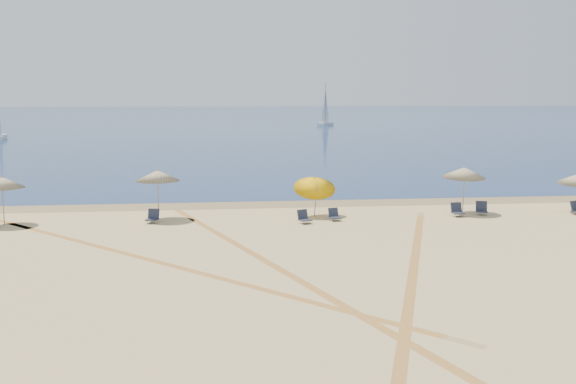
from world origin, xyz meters
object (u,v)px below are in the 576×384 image
umbrella_1 (2,182)px  chair_5 (457,210)px  umbrella_4 (464,172)px  chair_6 (482,209)px  chair_2 (153,217)px  sailboat_1 (325,113)px  umbrella_2 (157,176)px  chair_4 (334,215)px  chair_3 (304,217)px  umbrella_3 (315,184)px

umbrella_1 → chair_5: bearing=-0.8°
umbrella_4 → chair_6: (0.84, -0.57, -1.93)m
umbrella_4 → chair_2: size_ratio=3.30×
umbrella_1 → sailboat_1: 114.90m
umbrella_2 → umbrella_4: size_ratio=1.01×
umbrella_2 → chair_4: umbrella_2 is taller
chair_2 → chair_3: bearing=6.0°
chair_3 → chair_4: size_ratio=1.14×
sailboat_1 → umbrella_1: bearing=-77.3°
chair_3 → chair_4: bearing=-4.8°
chair_3 → umbrella_2: bearing=142.9°
chair_3 → chair_4: (1.66, 0.54, -0.02)m
umbrella_3 → chair_5: 7.79m
umbrella_2 → umbrella_3: umbrella_2 is taller
chair_6 → sailboat_1: 109.90m
umbrella_4 → sailboat_1: size_ratio=0.28×
chair_2 → umbrella_1: bearing=-169.4°
chair_2 → chair_4: bearing=10.6°
chair_6 → umbrella_2: bearing=-164.1°
chair_2 → chair_3: (7.61, -0.96, -0.01)m
chair_5 → sailboat_1: sailboat_1 is taller
umbrella_3 → chair_3: 2.46m
chair_2 → chair_6: size_ratio=0.93×
umbrella_4 → chair_3: size_ratio=3.17×
chair_2 → chair_6: chair_6 is taller
chair_4 → chair_5: bearing=-8.8°
umbrella_1 → umbrella_3: (15.78, 0.50, -0.38)m
chair_3 → chair_2: bearing=150.1°
umbrella_1 → chair_5: size_ratio=3.38×
chair_6 → chair_2: bearing=-161.0°
chair_6 → umbrella_1: bearing=-162.1°
umbrella_1 → chair_5: (23.39, -0.32, -1.82)m
umbrella_1 → chair_5: 23.47m
chair_6 → sailboat_1: size_ratio=0.09×
umbrella_2 → chair_3: size_ratio=3.21×
chair_4 → chair_5: size_ratio=0.98×
chair_5 → chair_2: bearing=176.5°
umbrella_1 → chair_3: (14.96, -1.31, -1.83)m
umbrella_3 → umbrella_4: umbrella_4 is taller
umbrella_3 → chair_2: umbrella_3 is taller
umbrella_4 → chair_2: bearing=-176.9°
umbrella_2 → chair_3: umbrella_2 is taller
umbrella_3 → chair_5: (7.61, -0.82, -1.44)m
umbrella_2 → chair_5: bearing=-3.3°
umbrella_1 → umbrella_4: size_ratio=0.95×
chair_3 → chair_5: (8.44, 0.98, 0.02)m
umbrella_1 → umbrella_4: umbrella_4 is taller
chair_4 → chair_3: bearing=-174.7°
umbrella_1 → umbrella_4: 24.05m
umbrella_1 → chair_4: bearing=-2.7°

